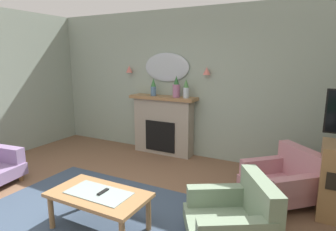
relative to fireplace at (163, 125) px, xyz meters
The scene contains 13 objects.
wall_back 1.02m from the fireplace, 21.69° to the left, with size 7.30×0.10×2.80m, color #93A393.
patterned_rug 2.73m from the fireplace, 77.97° to the right, with size 3.20×2.40×0.01m, color #38475B.
fireplace is the anchor object (origin of this frame).
mantel_vase_left 0.78m from the fireplace, behind, with size 0.11×0.11×0.34m.
mantel_vase_centre 0.82m from the fireplace, ahead, with size 0.14×0.14×0.40m.
mantel_vase_right 0.91m from the fireplace, ahead, with size 0.11×0.11×0.36m.
wall_mirror 1.15m from the fireplace, 90.00° to the left, with size 0.96×0.06×0.56m, color #B2BCC6.
wall_sconce_left 1.38m from the fireplace, behind, with size 0.14×0.14×0.14m, color #D17066.
wall_sconce_right 1.38m from the fireplace, ahead, with size 0.14×0.14×0.14m, color #D17066.
coffee_table 2.69m from the fireplace, 76.71° to the right, with size 1.10×0.60×0.45m.
tv_remote 2.67m from the fireplace, 75.68° to the right, with size 0.04×0.16×0.02m, color black.
armchair_by_coffee_table 2.97m from the fireplace, 46.91° to the right, with size 1.11×1.11×0.71m.
armchair_in_corner 2.56m from the fireplace, 21.31° to the right, with size 1.15×1.14×0.71m.
Camera 1 is at (2.06, -1.97, 1.90)m, focal length 30.20 mm.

